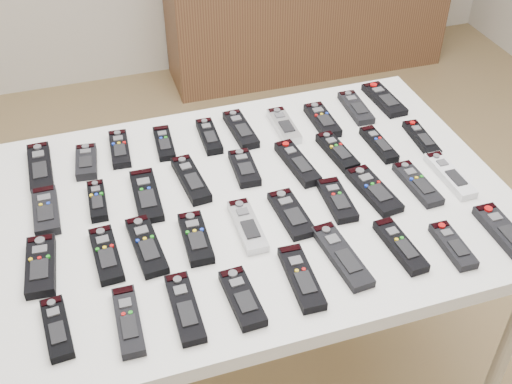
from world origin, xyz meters
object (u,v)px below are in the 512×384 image
object	(u,v)px
remote_4	(209,136)
remote_19	(41,266)
remote_14	(244,168)
remote_21	(147,246)
remote_5	(241,129)
remote_12	(146,195)
remote_8	(356,108)
remote_23	(247,226)
remote_11	(97,201)
remote_35	(400,246)
remote_17	(379,144)
remote_7	(322,120)
remote_22	(196,238)
sideboard	(308,4)
remote_20	(106,255)
remote_36	(453,246)
remote_0	(40,168)
remote_31	(185,308)
remote_6	(284,126)
remote_37	(504,232)
remote_15	(297,163)
remote_9	(384,99)
remote_34	(342,256)
remote_2	(120,149)
remote_29	(57,328)
remote_13	(191,179)
table	(256,216)
remote_25	(337,200)
remote_28	(450,175)
remote_30	(128,321)
remote_33	(301,278)
remote_3	(164,143)
remote_18	(421,138)
remote_32	(242,298)
remote_26	(374,190)

from	to	relation	value
remote_4	remote_19	distance (m)	0.60
remote_14	remote_21	world-z (taller)	remote_14
remote_5	remote_12	world-z (taller)	remote_5
remote_8	remote_23	world-z (taller)	same
remote_11	remote_35	distance (m)	0.73
remote_11	remote_17	world-z (taller)	same
remote_7	remote_22	bearing A→B (deg)	-141.64
sideboard	remote_20	size ratio (longest dim) A/B	8.90
remote_14	remote_35	distance (m)	0.46
remote_21	remote_36	bearing A→B (deg)	-22.06
remote_0	remote_31	size ratio (longest dim) A/B	1.10
remote_6	remote_21	world-z (taller)	remote_6
remote_22	remote_36	distance (m)	0.58
remote_6	remote_8	xyz separation A→B (m)	(0.24, 0.03, -0.00)
sideboard	remote_7	size ratio (longest dim) A/B	9.47
remote_5	remote_19	xyz separation A→B (m)	(-0.57, -0.37, 0.00)
remote_7	sideboard	bearing A→B (deg)	69.17
remote_37	remote_15	bearing A→B (deg)	132.86
remote_17	remote_23	distance (m)	0.48
remote_9	remote_34	xyz separation A→B (m)	(-0.39, -0.57, 0.00)
remote_2	remote_29	size ratio (longest dim) A/B	1.02
remote_13	table	bearing A→B (deg)	-42.62
remote_6	remote_21	size ratio (longest dim) A/B	0.87
remote_14	remote_25	size ratio (longest dim) A/B	0.93
remote_17	remote_29	xyz separation A→B (m)	(-0.89, -0.37, 0.00)
table	remote_11	xyz separation A→B (m)	(-0.38, 0.10, 0.07)
remote_34	remote_13	bearing A→B (deg)	120.19
remote_28	remote_30	size ratio (longest dim) A/B	1.07
remote_11	remote_33	xyz separation A→B (m)	(0.38, -0.39, 0.00)
remote_11	remote_21	size ratio (longest dim) A/B	0.75
remote_23	remote_33	xyz separation A→B (m)	(0.06, -0.19, 0.00)
remote_3	remote_25	bearing A→B (deg)	-42.62
remote_8	remote_18	distance (m)	0.23
remote_19	remote_31	xyz separation A→B (m)	(0.27, -0.21, -0.00)
remote_4	remote_25	world-z (taller)	same
sideboard	remote_18	xyz separation A→B (m)	(-0.41, -1.83, 0.41)
remote_5	remote_33	world-z (taller)	same
remote_19	remote_29	xyz separation A→B (m)	(0.02, -0.18, -0.00)
remote_2	remote_32	bearing A→B (deg)	-71.32
remote_20	remote_28	bearing A→B (deg)	-1.00
remote_17	remote_19	distance (m)	0.93
remote_0	remote_12	size ratio (longest dim) A/B	1.04
remote_23	remote_31	bearing A→B (deg)	-134.03
remote_29	remote_28	bearing A→B (deg)	6.98
remote_0	remote_18	distance (m)	1.03
remote_6	remote_31	size ratio (longest dim) A/B	0.90
remote_11	remote_26	world-z (taller)	remote_11
remote_3	remote_9	bearing A→B (deg)	5.44
remote_34	remote_2	bearing A→B (deg)	121.44
remote_19	remote_18	bearing A→B (deg)	14.19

